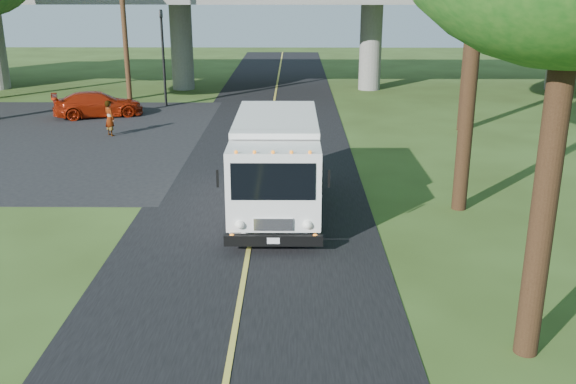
{
  "coord_description": "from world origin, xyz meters",
  "views": [
    {
      "loc": [
        1.16,
        -9.51,
        6.58
      ],
      "look_at": [
        1.02,
        5.69,
        1.6
      ],
      "focal_mm": 40.0,
      "sensor_mm": 36.0,
      "label": 1
    }
  ],
  "objects_px": {
    "traffic_signal": "(163,48)",
    "red_sedan": "(98,104)",
    "utility_pole": "(124,23)",
    "step_van": "(276,162)",
    "pedestrian": "(110,118)"
  },
  "relations": [
    {
      "from": "step_van",
      "to": "utility_pole",
      "type": "bearing_deg",
      "value": 117.81
    },
    {
      "from": "step_van",
      "to": "pedestrian",
      "type": "xyz_separation_m",
      "value": [
        -7.72,
        9.89,
        -0.72
      ]
    },
    {
      "from": "utility_pole",
      "to": "pedestrian",
      "type": "height_order",
      "value": "utility_pole"
    },
    {
      "from": "red_sedan",
      "to": "step_van",
      "type": "bearing_deg",
      "value": -166.44
    },
    {
      "from": "traffic_signal",
      "to": "step_van",
      "type": "bearing_deg",
      "value": -68.96
    },
    {
      "from": "traffic_signal",
      "to": "red_sedan",
      "type": "xyz_separation_m",
      "value": [
        -2.88,
        -3.06,
        -2.55
      ]
    },
    {
      "from": "pedestrian",
      "to": "traffic_signal",
      "type": "bearing_deg",
      "value": -54.49
    },
    {
      "from": "traffic_signal",
      "to": "pedestrian",
      "type": "bearing_deg",
      "value": -98.38
    },
    {
      "from": "utility_pole",
      "to": "red_sedan",
      "type": "xyz_separation_m",
      "value": [
        -1.38,
        -1.06,
        -3.95
      ]
    },
    {
      "from": "red_sedan",
      "to": "traffic_signal",
      "type": "bearing_deg",
      "value": -63.6
    },
    {
      "from": "step_van",
      "to": "pedestrian",
      "type": "relative_size",
      "value": 4.16
    },
    {
      "from": "traffic_signal",
      "to": "red_sedan",
      "type": "relative_size",
      "value": 1.17
    },
    {
      "from": "utility_pole",
      "to": "pedestrian",
      "type": "xyz_separation_m",
      "value": [
        0.41,
        -5.37,
        -3.79
      ]
    },
    {
      "from": "utility_pole",
      "to": "step_van",
      "type": "height_order",
      "value": "utility_pole"
    },
    {
      "from": "traffic_signal",
      "to": "utility_pole",
      "type": "height_order",
      "value": "utility_pole"
    }
  ]
}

